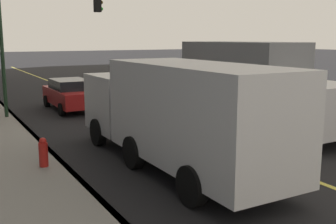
{
  "coord_description": "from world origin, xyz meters",
  "views": [
    {
      "loc": [
        -13.89,
        8.01,
        3.53
      ],
      "look_at": [
        -2.74,
        1.72,
        1.21
      ],
      "focal_mm": 43.65,
      "sensor_mm": 36.0,
      "label": 1
    }
  ],
  "objects": [
    {
      "name": "truck_gray",
      "position": [
        -1.51,
        -2.81,
        1.76
      ],
      "size": [
        7.99,
        2.39,
        3.38
      ],
      "color": "silver",
      "rests_on": "ground"
    },
    {
      "name": "pedestrian_with_backpack",
      "position": [
        1.36,
        1.17,
        0.9
      ],
      "size": [
        0.42,
        0.43,
        1.57
      ],
      "color": "#383838",
      "rests_on": "ground"
    },
    {
      "name": "car_maroon",
      "position": [
        6.06,
        -1.94,
        0.73
      ],
      "size": [
        4.18,
        2.05,
        1.44
      ],
      "color": "#591116",
      "rests_on": "ground"
    },
    {
      "name": "traffic_light_mast",
      "position": [
        4.87,
        3.79,
        4.1
      ],
      "size": [
        0.28,
        4.67,
        5.94
      ],
      "color": "#1E3823",
      "rests_on": "ground"
    },
    {
      "name": "ground",
      "position": [
        0.0,
        0.0,
        0.0
      ],
      "size": [
        200.0,
        200.0,
        0.0
      ],
      "primitive_type": "plane",
      "color": "black"
    },
    {
      "name": "truck_white",
      "position": [
        -4.48,
        2.47,
        1.58
      ],
      "size": [
        8.45,
        2.4,
        2.91
      ],
      "color": "silver",
      "rests_on": "ground"
    },
    {
      "name": "lane_stripe_center",
      "position": [
        0.0,
        0.0,
        0.01
      ],
      "size": [
        80.0,
        0.16,
        0.01
      ],
      "primitive_type": "cube",
      "color": "#D8CC4C",
      "rests_on": "ground"
    },
    {
      "name": "car_red",
      "position": [
        6.06,
        2.34,
        0.8
      ],
      "size": [
        4.42,
        1.93,
        1.52
      ],
      "color": "red",
      "rests_on": "ground"
    },
    {
      "name": "curb_edge",
      "position": [
        0.0,
        5.23,
        0.07
      ],
      "size": [
        80.0,
        0.16,
        0.15
      ],
      "primitive_type": "cube",
      "color": "slate",
      "rests_on": "ground"
    },
    {
      "name": "fire_hydrant",
      "position": [
        -3.12,
        5.75,
        0.47
      ],
      "size": [
        0.24,
        0.24,
        0.94
      ],
      "color": "red",
      "rests_on": "ground"
    }
  ]
}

